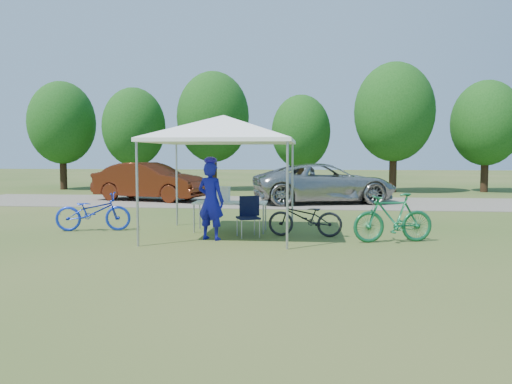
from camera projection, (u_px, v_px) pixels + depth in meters
ground at (224, 236)px, 11.37m from camera, size 100.00×100.00×0.00m
gravel_strip at (259, 202)px, 19.30m from camera, size 24.00×5.00×0.02m
canopy at (224, 118)px, 11.17m from camera, size 4.53×4.53×3.00m
treeline at (265, 121)px, 25.06m from camera, size 24.89×4.28×6.30m
folding_table at (230, 204)px, 11.93m from camera, size 1.74×0.72×0.71m
folding_chair at (249, 213)px, 11.25m from camera, size 0.60×0.63×0.91m
cooler at (219, 194)px, 11.95m from camera, size 0.51×0.35×0.37m
ice_cream_cup at (247, 201)px, 11.84m from camera, size 0.08×0.08×0.06m
cyclist at (211, 201)px, 10.76m from camera, size 0.71×0.58×1.69m
bike_blue at (93, 212)px, 12.05m from camera, size 1.86×0.97×0.93m
bike_green at (393, 218)px, 10.47m from camera, size 1.79×0.87×1.04m
bike_dark at (305, 217)px, 11.20m from camera, size 1.69×0.66×0.87m
minivan at (324, 183)px, 18.86m from camera, size 5.81×3.74×1.49m
sedan at (150, 181)px, 19.86m from camera, size 4.83×2.70×1.51m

